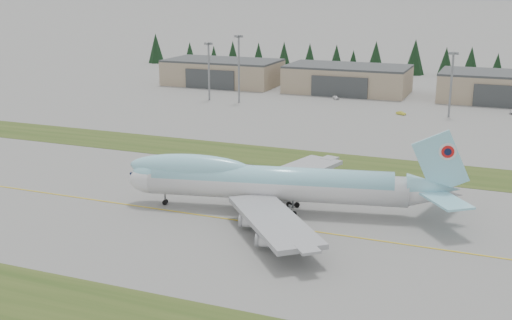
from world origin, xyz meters
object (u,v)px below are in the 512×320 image
at_px(boeing_747_freighter, 272,182).
at_px(hangar_left, 223,72).
at_px(hangar_right, 507,88).
at_px(service_vehicle_a, 336,99).
at_px(hangar_center, 348,79).
at_px(service_vehicle_b, 401,115).
at_px(service_vehicle_c, 512,114).

relative_size(boeing_747_freighter, hangar_left, 1.37).
xyz_separation_m(hangar_right, service_vehicle_a, (-60.03, -17.66, -5.39)).
relative_size(hangar_center, service_vehicle_b, 13.94).
relative_size(hangar_right, service_vehicle_a, 12.16).
bearing_deg(hangar_left, service_vehicle_a, -17.81).
relative_size(service_vehicle_b, service_vehicle_c, 0.84).
xyz_separation_m(hangar_left, service_vehicle_a, (54.97, -17.66, -5.39)).
bearing_deg(service_vehicle_c, service_vehicle_b, -154.72).
bearing_deg(service_vehicle_b, boeing_747_freighter, -156.47).
height_order(hangar_right, service_vehicle_c, hangar_right).
height_order(boeing_747_freighter, hangar_right, boeing_747_freighter).
height_order(hangar_left, service_vehicle_b, hangar_left).
distance_m(boeing_747_freighter, service_vehicle_b, 104.24).
xyz_separation_m(boeing_747_freighter, hangar_right, (39.50, 142.45, -0.28)).
relative_size(hangar_left, service_vehicle_c, 11.74).
distance_m(hangar_right, service_vehicle_b, 50.50).
bearing_deg(service_vehicle_a, boeing_747_freighter, -111.23).
height_order(boeing_747_freighter, service_vehicle_a, boeing_747_freighter).
xyz_separation_m(boeing_747_freighter, service_vehicle_b, (7.42, 103.82, -5.67)).
xyz_separation_m(service_vehicle_a, service_vehicle_c, (62.46, -5.69, 0.00)).
distance_m(hangar_left, hangar_right, 115.00).
bearing_deg(hangar_center, boeing_747_freighter, -81.81).
relative_size(boeing_747_freighter, hangar_center, 1.37).
distance_m(hangar_left, service_vehicle_c, 119.85).
height_order(service_vehicle_b, service_vehicle_c, service_vehicle_c).
distance_m(service_vehicle_a, service_vehicle_b, 34.94).
xyz_separation_m(boeing_747_freighter, hangar_center, (-20.50, 142.45, -0.28)).
distance_m(service_vehicle_a, service_vehicle_c, 62.72).
bearing_deg(hangar_left, service_vehicle_c, -11.25).
bearing_deg(service_vehicle_c, hangar_center, 160.89).
distance_m(hangar_center, hangar_right, 60.00).
bearing_deg(hangar_right, service_vehicle_c, -84.05).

